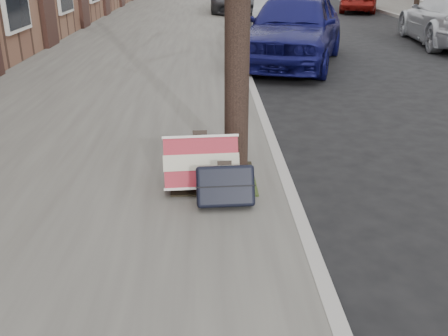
{
  "coord_description": "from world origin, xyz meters",
  "views": [
    {
      "loc": [
        -2.05,
        -3.55,
        2.23
      ],
      "look_at": [
        -1.91,
        0.8,
        0.4
      ],
      "focal_mm": 40.0,
      "sensor_mm": 36.0,
      "label": 1
    }
  ],
  "objects_px": {
    "suitcase_red": "(201,163)",
    "car_near_mid": "(280,15)",
    "suitcase_navy": "(225,185)",
    "car_near_front": "(294,28)"
  },
  "relations": [
    {
      "from": "suitcase_navy",
      "to": "suitcase_red",
      "type": "bearing_deg",
      "value": 117.42
    },
    {
      "from": "suitcase_red",
      "to": "suitcase_navy",
      "type": "xyz_separation_m",
      "value": [
        0.22,
        -0.38,
        -0.07
      ]
    },
    {
      "from": "suitcase_red",
      "to": "car_near_mid",
      "type": "bearing_deg",
      "value": 74.15
    },
    {
      "from": "suitcase_red",
      "to": "car_near_front",
      "type": "distance_m",
      "value": 7.31
    },
    {
      "from": "car_near_mid",
      "to": "suitcase_red",
      "type": "bearing_deg",
      "value": -95.11
    },
    {
      "from": "suitcase_navy",
      "to": "car_near_front",
      "type": "xyz_separation_m",
      "value": [
        1.81,
        7.39,
        0.48
      ]
    },
    {
      "from": "car_near_front",
      "to": "car_near_mid",
      "type": "relative_size",
      "value": 1.09
    },
    {
      "from": "suitcase_navy",
      "to": "car_near_mid",
      "type": "relative_size",
      "value": 0.12
    },
    {
      "from": "suitcase_navy",
      "to": "car_near_front",
      "type": "distance_m",
      "value": 7.62
    },
    {
      "from": "suitcase_red",
      "to": "car_near_mid",
      "type": "relative_size",
      "value": 0.17
    }
  ]
}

